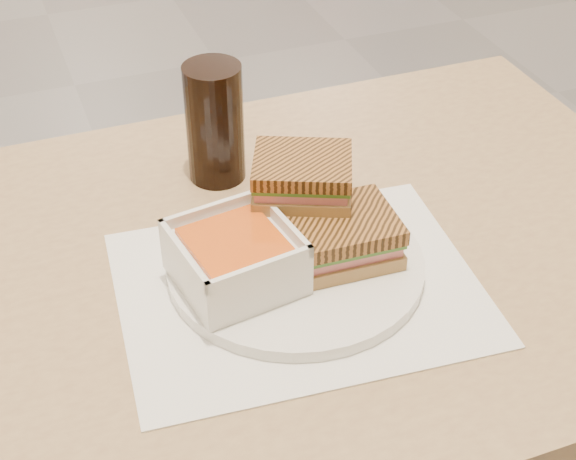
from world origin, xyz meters
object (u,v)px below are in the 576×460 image
object	(u,v)px
plate	(295,265)
soup_bowl	(235,260)
main_table	(214,341)
cola_glass	(215,123)
panini_lower	(342,236)

from	to	relation	value
plate	soup_bowl	world-z (taller)	soup_bowl
main_table	cola_glass	size ratio (longest dim) A/B	7.68
soup_bowl	panini_lower	size ratio (longest dim) A/B	1.14
soup_bowl	cola_glass	bearing A→B (deg)	78.02
soup_bowl	panini_lower	distance (m)	0.12
plate	panini_lower	size ratio (longest dim) A/B	2.39
plate	panini_lower	distance (m)	0.06
plate	cola_glass	distance (m)	0.23
main_table	cola_glass	xyz separation A→B (m)	(0.07, 0.18, 0.19)
main_table	panini_lower	xyz separation A→B (m)	(0.14, -0.05, 0.16)
plate	soup_bowl	xyz separation A→B (m)	(-0.07, -0.01, 0.04)
panini_lower	cola_glass	world-z (taller)	cola_glass
main_table	soup_bowl	bearing A→B (deg)	-68.91
soup_bowl	cola_glass	xyz separation A→B (m)	(0.05, 0.23, 0.03)
cola_glass	panini_lower	bearing A→B (deg)	-71.59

